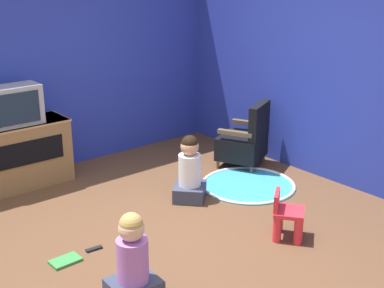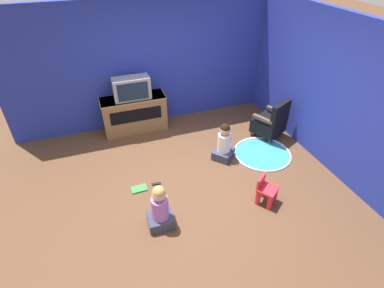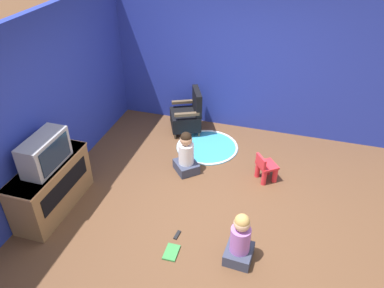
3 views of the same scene
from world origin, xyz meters
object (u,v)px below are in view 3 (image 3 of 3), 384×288
(book, at_px, (171,252))
(black_armchair, at_px, (188,116))
(yellow_kid_chair, at_px, (266,169))
(child_watching_left, at_px, (186,155))
(television, at_px, (45,152))
(tv_cabinet, at_px, (51,186))
(child_watching_center, at_px, (240,241))
(remote_control, at_px, (177,235))

(book, bearing_deg, black_armchair, 11.78)
(yellow_kid_chair, relative_size, child_watching_left, 0.62)
(television, xyz_separation_m, child_watching_left, (1.33, -1.47, -0.64))
(tv_cabinet, distance_m, black_armchair, 2.77)
(yellow_kid_chair, bearing_deg, book, 116.25)
(child_watching_center, xyz_separation_m, remote_control, (0.13, 0.83, -0.30))
(child_watching_left, bearing_deg, book, 149.02)
(black_armchair, xyz_separation_m, yellow_kid_chair, (-1.03, -1.57, -0.12))
(book, bearing_deg, child_watching_left, 9.64)
(tv_cabinet, height_order, remote_control, tv_cabinet)
(television, relative_size, black_armchair, 0.87)
(child_watching_left, distance_m, child_watching_center, 1.86)
(black_armchair, distance_m, book, 2.91)
(child_watching_center, xyz_separation_m, book, (-0.16, 0.81, -0.30))
(tv_cabinet, relative_size, book, 5.02)
(black_armchair, height_order, remote_control, black_armchair)
(yellow_kid_chair, xyz_separation_m, book, (-1.79, 0.91, -0.19))
(child_watching_center, bearing_deg, remote_control, 84.39)
(yellow_kid_chair, bearing_deg, child_watching_center, 139.69)
(child_watching_left, distance_m, book, 1.70)
(black_armchair, height_order, yellow_kid_chair, black_armchair)
(television, height_order, black_armchair, television)
(child_watching_left, bearing_deg, child_watching_center, 175.32)
(black_armchair, xyz_separation_m, remote_control, (-2.53, -0.64, -0.31))
(tv_cabinet, height_order, yellow_kid_chair, tv_cabinet)
(book, relative_size, remote_control, 1.68)
(tv_cabinet, distance_m, remote_control, 1.85)
(tv_cabinet, distance_m, child_watching_left, 2.02)
(yellow_kid_chair, bearing_deg, child_watching_left, 60.04)
(television, height_order, book, television)
(yellow_kid_chair, bearing_deg, black_armchair, 20.14)
(child_watching_left, relative_size, child_watching_center, 1.01)
(television, bearing_deg, book, -99.81)
(book, bearing_deg, remote_control, 3.01)
(tv_cabinet, height_order, television, television)
(yellow_kid_chair, distance_m, child_watching_left, 1.25)
(tv_cabinet, height_order, child_watching_center, tv_cabinet)
(child_watching_center, bearing_deg, black_armchair, 32.26)
(tv_cabinet, xyz_separation_m, child_watching_center, (-0.15, -2.65, -0.07))
(remote_control, bearing_deg, black_armchair, -160.42)
(television, relative_size, child_watching_center, 0.99)
(television, bearing_deg, child_watching_center, -93.30)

